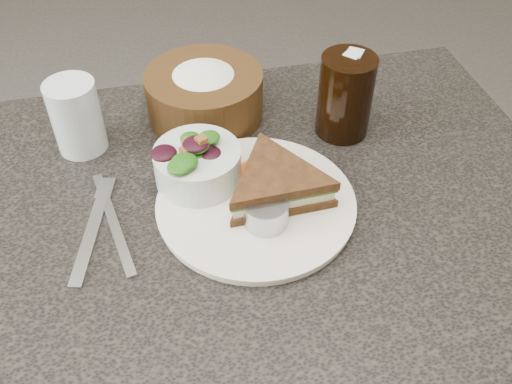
{
  "coord_description": "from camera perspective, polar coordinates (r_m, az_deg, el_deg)",
  "views": [
    {
      "loc": [
        -0.09,
        -0.56,
        1.34
      ],
      "look_at": [
        0.03,
        -0.0,
        0.78
      ],
      "focal_mm": 40.0,
      "sensor_mm": 36.0,
      "label": 1
    }
  ],
  "objects": [
    {
      "name": "salad_bowl",
      "position": [
        0.82,
        -5.89,
        3.22
      ],
      "size": [
        0.15,
        0.15,
        0.07
      ],
      "primitive_type": null,
      "rotation": [
        0.0,
        0.0,
        0.16
      ],
      "color": "silver",
      "rests_on": "dinner_plate"
    },
    {
      "name": "water_glass",
      "position": [
        0.92,
        -17.53,
        7.2
      ],
      "size": [
        0.08,
        0.08,
        0.12
      ],
      "primitive_type": "cylinder",
      "rotation": [
        0.0,
        0.0,
        -0.04
      ],
      "color": "silver",
      "rests_on": "dining_table"
    },
    {
      "name": "orange_wedge",
      "position": [
        0.85,
        0.3,
        2.84
      ],
      "size": [
        0.09,
        0.09,
        0.03
      ],
      "primitive_type": "cone",
      "rotation": [
        0.0,
        0.0,
        0.8
      ],
      "color": "orange",
      "rests_on": "dinner_plate"
    },
    {
      "name": "dinner_plate",
      "position": [
        0.81,
        0.0,
        -1.21
      ],
      "size": [
        0.28,
        0.28,
        0.01
      ],
      "primitive_type": "cylinder",
      "color": "silver",
      "rests_on": "dining_table"
    },
    {
      "name": "bread_basket",
      "position": [
        0.96,
        -5.21,
        10.35
      ],
      "size": [
        0.24,
        0.24,
        0.11
      ],
      "primitive_type": null,
      "rotation": [
        0.0,
        0.0,
        -0.3
      ],
      "color": "#4A3315",
      "rests_on": "dining_table"
    },
    {
      "name": "fork",
      "position": [
        0.81,
        -16.16,
        -4.08
      ],
      "size": [
        0.06,
        0.18,
        0.0
      ],
      "primitive_type": "cube",
      "rotation": [
        0.0,
        0.0,
        -0.25
      ],
      "color": "#B3B5B7",
      "rests_on": "dining_table"
    },
    {
      "name": "cola_glass",
      "position": [
        0.92,
        8.96,
        9.78
      ],
      "size": [
        0.11,
        0.11,
        0.15
      ],
      "primitive_type": null,
      "rotation": [
        0.0,
        0.0,
        -0.28
      ],
      "color": "black",
      "rests_on": "dining_table"
    },
    {
      "name": "sandwich",
      "position": [
        0.8,
        2.03,
        0.82
      ],
      "size": [
        0.19,
        0.19,
        0.05
      ],
      "primitive_type": null,
      "rotation": [
        0.0,
        0.0,
        0.04
      ],
      "color": "#4E2C18",
      "rests_on": "dinner_plate"
    },
    {
      "name": "knife",
      "position": [
        0.82,
        -14.08,
        -2.92
      ],
      "size": [
        0.05,
        0.21,
        0.0
      ],
      "primitive_type": "cube",
      "rotation": [
        0.0,
        0.0,
        0.19
      ],
      "color": "#ADADAD",
      "rests_on": "dining_table"
    },
    {
      "name": "dressing_ramekin",
      "position": [
        0.77,
        0.98,
        -2.05
      ],
      "size": [
        0.07,
        0.07,
        0.04
      ],
      "primitive_type": "cylinder",
      "rotation": [
        0.0,
        0.0,
        -0.14
      ],
      "color": "#A4A7AC",
      "rests_on": "dinner_plate"
    },
    {
      "name": "dining_table",
      "position": [
        1.12,
        -1.75,
        -15.24
      ],
      "size": [
        1.0,
        0.7,
        0.75
      ],
      "primitive_type": "cube",
      "color": "black",
      "rests_on": "floor"
    }
  ]
}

